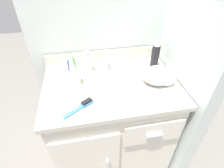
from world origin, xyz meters
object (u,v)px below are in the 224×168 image
at_px(toothbrush_cup, 73,76).
at_px(hairbrush, 82,106).
at_px(shaving_cream_can, 155,55).
at_px(soap_dispenser, 88,63).
at_px(hand_towel, 160,76).

bearing_deg(toothbrush_cup, hairbrush, -79.72).
relative_size(toothbrush_cup, shaving_cream_can, 1.08).
height_order(soap_dispenser, shaving_cream_can, shaving_cream_can).
bearing_deg(shaving_cream_can, hairbrush, -148.86).
bearing_deg(hairbrush, toothbrush_cup, 66.91).
distance_m(hairbrush, hand_towel, 0.50).
xyz_separation_m(toothbrush_cup, hand_towel, (0.52, -0.09, -0.01)).
height_order(soap_dispenser, hairbrush, soap_dispenser).
relative_size(toothbrush_cup, hairbrush, 1.20).
bearing_deg(hairbrush, shaving_cream_can, -2.23).
height_order(toothbrush_cup, hand_towel, toothbrush_cup).
xyz_separation_m(shaving_cream_can, hairbrush, (-0.52, -0.32, -0.08)).
bearing_deg(shaving_cream_can, hand_towel, -100.91).
bearing_deg(toothbrush_cup, hand_towel, -9.33).
distance_m(toothbrush_cup, hairbrush, 0.22).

